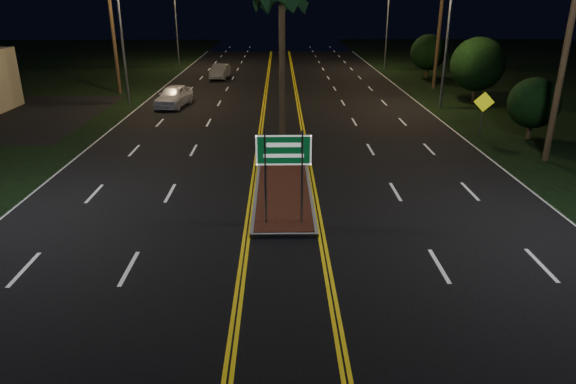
{
  "coord_description": "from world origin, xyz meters",
  "views": [
    {
      "loc": [
        -0.12,
        -13.07,
        7.39
      ],
      "look_at": [
        0.11,
        1.13,
        1.9
      ],
      "focal_mm": 32.0,
      "sensor_mm": 36.0,
      "label": 1
    }
  ],
  "objects_px": {
    "streetlight_right_far": "(384,12)",
    "shrub_mid": "(478,64)",
    "streetlight_left_mid": "(126,21)",
    "streetlight_left_far": "(179,12)",
    "car_near": "(174,94)",
    "warning_sign": "(483,108)",
    "shrub_far": "(428,52)",
    "highway_sign": "(284,159)",
    "shrub_near": "(534,103)",
    "median_island": "(283,182)",
    "car_far": "(220,70)",
    "streetlight_right_mid": "(443,22)"
  },
  "relations": [
    {
      "from": "streetlight_left_mid",
      "to": "streetlight_left_far",
      "type": "xyz_separation_m",
      "value": [
        0.0,
        20.0,
        0.0
      ]
    },
    {
      "from": "streetlight_right_far",
      "to": "car_far",
      "type": "bearing_deg",
      "value": -159.11
    },
    {
      "from": "car_near",
      "to": "warning_sign",
      "type": "height_order",
      "value": "warning_sign"
    },
    {
      "from": "shrub_near",
      "to": "highway_sign",
      "type": "bearing_deg",
      "value": -140.31
    },
    {
      "from": "streetlight_right_far",
      "to": "shrub_mid",
      "type": "relative_size",
      "value": 1.95
    },
    {
      "from": "streetlight_right_mid",
      "to": "shrub_mid",
      "type": "distance_m",
      "value": 4.9
    },
    {
      "from": "streetlight_right_far",
      "to": "shrub_near",
      "type": "height_order",
      "value": "streetlight_right_far"
    },
    {
      "from": "shrub_far",
      "to": "shrub_near",
      "type": "bearing_deg",
      "value": -90.78
    },
    {
      "from": "streetlight_left_far",
      "to": "shrub_mid",
      "type": "height_order",
      "value": "streetlight_left_far"
    },
    {
      "from": "streetlight_right_far",
      "to": "car_near",
      "type": "height_order",
      "value": "streetlight_right_far"
    },
    {
      "from": "streetlight_left_mid",
      "to": "streetlight_left_far",
      "type": "relative_size",
      "value": 1.0
    },
    {
      "from": "streetlight_left_mid",
      "to": "streetlight_right_mid",
      "type": "relative_size",
      "value": 1.0
    },
    {
      "from": "highway_sign",
      "to": "streetlight_left_mid",
      "type": "height_order",
      "value": "streetlight_left_mid"
    },
    {
      "from": "streetlight_right_mid",
      "to": "car_far",
      "type": "distance_m",
      "value": 21.89
    },
    {
      "from": "streetlight_right_far",
      "to": "shrub_far",
      "type": "distance_m",
      "value": 7.56
    },
    {
      "from": "shrub_far",
      "to": "warning_sign",
      "type": "bearing_deg",
      "value": -97.76
    },
    {
      "from": "streetlight_left_far",
      "to": "car_far",
      "type": "distance_m",
      "value": 10.77
    },
    {
      "from": "median_island",
      "to": "warning_sign",
      "type": "relative_size",
      "value": 4.02
    },
    {
      "from": "shrub_near",
      "to": "shrub_far",
      "type": "xyz_separation_m",
      "value": [
        0.3,
        22.0,
        0.39
      ]
    },
    {
      "from": "shrub_far",
      "to": "car_near",
      "type": "bearing_deg",
      "value": -148.58
    },
    {
      "from": "shrub_mid",
      "to": "car_near",
      "type": "xyz_separation_m",
      "value": [
        -21.54,
        -1.03,
        -1.88
      ]
    },
    {
      "from": "car_near",
      "to": "streetlight_right_mid",
      "type": "bearing_deg",
      "value": 6.23
    },
    {
      "from": "streetlight_left_mid",
      "to": "car_near",
      "type": "relative_size",
      "value": 1.76
    },
    {
      "from": "median_island",
      "to": "streetlight_left_far",
      "type": "bearing_deg",
      "value": 106.0
    },
    {
      "from": "streetlight_right_far",
      "to": "shrub_mid",
      "type": "distance_m",
      "value": 18.55
    },
    {
      "from": "highway_sign",
      "to": "shrub_far",
      "type": "xyz_separation_m",
      "value": [
        13.8,
        33.2,
        -0.07
      ]
    },
    {
      "from": "shrub_far",
      "to": "streetlight_right_far",
      "type": "bearing_deg",
      "value": 117.98
    },
    {
      "from": "streetlight_left_far",
      "to": "warning_sign",
      "type": "bearing_deg",
      "value": -54.48
    },
    {
      "from": "car_near",
      "to": "warning_sign",
      "type": "xyz_separation_m",
      "value": [
        18.34,
        -8.97,
        0.81
      ]
    },
    {
      "from": "highway_sign",
      "to": "shrub_far",
      "type": "bearing_deg",
      "value": 67.43
    },
    {
      "from": "car_near",
      "to": "shrub_near",
      "type": "bearing_deg",
      "value": -13.81
    },
    {
      "from": "streetlight_right_mid",
      "to": "streetlight_left_far",
      "type": "bearing_deg",
      "value": 133.97
    },
    {
      "from": "shrub_far",
      "to": "car_far",
      "type": "height_order",
      "value": "shrub_far"
    },
    {
      "from": "streetlight_right_far",
      "to": "shrub_far",
      "type": "height_order",
      "value": "streetlight_right_far"
    },
    {
      "from": "shrub_mid",
      "to": "car_far",
      "type": "relative_size",
      "value": 1.02
    },
    {
      "from": "warning_sign",
      "to": "car_far",
      "type": "bearing_deg",
      "value": 137.92
    },
    {
      "from": "shrub_mid",
      "to": "warning_sign",
      "type": "xyz_separation_m",
      "value": [
        -3.2,
        -10.0,
        -1.06
      ]
    },
    {
      "from": "streetlight_right_far",
      "to": "warning_sign",
      "type": "distance_m",
      "value": 28.29
    },
    {
      "from": "streetlight_right_far",
      "to": "shrub_mid",
      "type": "bearing_deg",
      "value": -79.34
    },
    {
      "from": "streetlight_left_mid",
      "to": "car_near",
      "type": "bearing_deg",
      "value": -18.57
    },
    {
      "from": "highway_sign",
      "to": "car_far",
      "type": "xyz_separation_m",
      "value": [
        -5.66,
        32.99,
        -1.65
      ]
    },
    {
      "from": "streetlight_right_mid",
      "to": "warning_sign",
      "type": "height_order",
      "value": "streetlight_right_mid"
    },
    {
      "from": "streetlight_left_far",
      "to": "streetlight_right_far",
      "type": "xyz_separation_m",
      "value": [
        21.23,
        -2.0,
        0.0
      ]
    },
    {
      "from": "streetlight_right_mid",
      "to": "streetlight_right_far",
      "type": "xyz_separation_m",
      "value": [
        0.0,
        20.0,
        0.0
      ]
    },
    {
      "from": "streetlight_right_far",
      "to": "warning_sign",
      "type": "relative_size",
      "value": 3.53
    },
    {
      "from": "highway_sign",
      "to": "car_near",
      "type": "relative_size",
      "value": 0.63
    },
    {
      "from": "shrub_near",
      "to": "car_near",
      "type": "xyz_separation_m",
      "value": [
        -21.04,
        8.97,
        -1.09
      ]
    },
    {
      "from": "highway_sign",
      "to": "streetlight_left_far",
      "type": "xyz_separation_m",
      "value": [
        -10.61,
        41.2,
        3.25
      ]
    },
    {
      "from": "highway_sign",
      "to": "streetlight_right_far",
      "type": "distance_m",
      "value": 40.74
    },
    {
      "from": "shrub_mid",
      "to": "streetlight_left_mid",
      "type": "bearing_deg",
      "value": 180.0
    }
  ]
}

